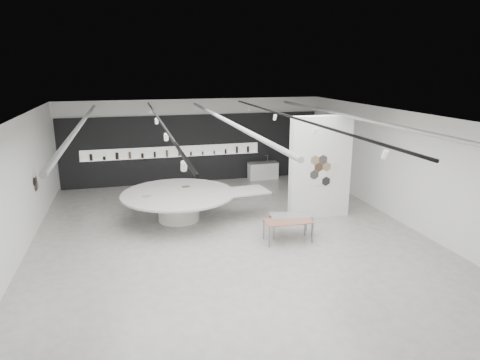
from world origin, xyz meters
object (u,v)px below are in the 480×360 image
object	(u,v)px
sample_table_stone	(291,217)
display_island	(181,202)
partition_column	(320,167)
sample_table_wood	(288,222)
kitchen_counter	(263,171)

from	to	relation	value
sample_table_stone	display_island	bearing A→B (deg)	144.63
partition_column	display_island	bearing A→B (deg)	169.60
partition_column	sample_table_stone	distance (m)	2.43
sample_table_wood	kitchen_counter	world-z (taller)	kitchen_counter
kitchen_counter	sample_table_wood	bearing A→B (deg)	-102.64
partition_column	sample_table_stone	world-z (taller)	partition_column
partition_column	kitchen_counter	distance (m)	5.70
display_island	kitchen_counter	bearing A→B (deg)	39.59
partition_column	display_island	size ratio (longest dim) A/B	0.68
display_island	kitchen_counter	xyz separation A→B (m)	(4.48, 4.64, -0.24)
kitchen_counter	partition_column	bearing A→B (deg)	-87.46
sample_table_wood	kitchen_counter	size ratio (longest dim) A/B	1.01
sample_table_wood	kitchen_counter	distance (m)	7.54
sample_table_wood	kitchen_counter	xyz separation A→B (m)	(1.56, 7.37, -0.21)
partition_column	sample_table_wood	distance (m)	2.89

